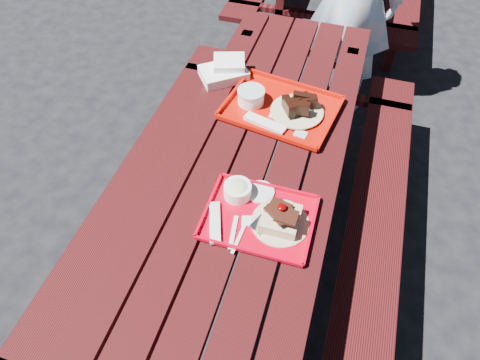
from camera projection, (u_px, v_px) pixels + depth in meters
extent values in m
plane|color=black|center=(248.00, 255.00, 2.36)|extent=(60.00, 60.00, 0.00)
cube|color=#3F0C0D|center=(184.00, 152.00, 1.86)|extent=(0.14, 2.40, 0.04)
cube|color=#3F0C0D|center=(217.00, 160.00, 1.83)|extent=(0.14, 2.40, 0.04)
cube|color=#3F0C0D|center=(250.00, 168.00, 1.80)|extent=(0.14, 2.40, 0.04)
cube|color=#3F0C0D|center=(285.00, 176.00, 1.77)|extent=(0.14, 2.40, 0.04)
cube|color=#3F0C0D|center=(321.00, 184.00, 1.74)|extent=(0.14, 2.40, 0.04)
cube|color=#3F0C0D|center=(138.00, 182.00, 2.14)|extent=(0.25, 2.40, 0.04)
cube|color=#3F0C0D|center=(200.00, 109.00, 2.82)|extent=(0.06, 0.06, 0.42)
cube|color=#3F0C0D|center=(373.00, 240.00, 1.92)|extent=(0.25, 2.40, 0.04)
cube|color=#3F0C0D|center=(379.00, 146.00, 2.60)|extent=(0.06, 0.06, 0.42)
cube|color=#3F0C0D|center=(246.00, 86.00, 2.72)|extent=(0.06, 0.06, 0.75)
cube|color=#3F0C0D|center=(341.00, 104.00, 2.60)|extent=(0.06, 0.06, 0.75)
cube|color=#3F0C0D|center=(293.00, 88.00, 2.62)|extent=(1.40, 0.06, 0.04)
cube|color=#3F0C0D|center=(248.00, 23.00, 3.51)|extent=(0.06, 0.06, 0.42)
cube|color=#3F0C0D|center=(393.00, 47.00, 3.29)|extent=(0.06, 0.06, 0.42)
cube|color=#3F0C0D|center=(279.00, 17.00, 3.26)|extent=(0.06, 0.06, 0.75)
cube|color=#3F0C0D|center=(359.00, 30.00, 3.14)|extent=(0.06, 0.06, 0.75)
cube|color=#3F0C0D|center=(319.00, 16.00, 3.16)|extent=(1.40, 0.06, 0.04)
cube|color=#C30018|center=(259.00, 219.00, 1.60)|extent=(0.40, 0.31, 0.01)
cube|color=#C30018|center=(269.00, 186.00, 1.69)|extent=(0.40, 0.01, 0.02)
cube|color=#C30018|center=(248.00, 251.00, 1.50)|extent=(0.40, 0.01, 0.02)
cube|color=#C30018|center=(312.00, 229.00, 1.56)|extent=(0.01, 0.31, 0.02)
cube|color=#C30018|center=(209.00, 204.00, 1.63)|extent=(0.01, 0.31, 0.02)
cylinder|color=tan|center=(280.00, 223.00, 1.58)|extent=(0.22, 0.22, 0.01)
cube|color=#CEB48B|center=(278.00, 226.00, 1.54)|extent=(0.14, 0.06, 0.04)
cube|color=#CEB48B|center=(283.00, 211.00, 1.58)|extent=(0.14, 0.06, 0.04)
ellipsoid|color=#590000|center=(282.00, 205.00, 1.50)|extent=(0.03, 0.03, 0.01)
cylinder|color=white|center=(238.00, 190.00, 1.65)|extent=(0.11, 0.11, 0.05)
ellipsoid|color=beige|center=(238.00, 188.00, 1.64)|extent=(0.09, 0.09, 0.04)
cylinder|color=silver|center=(260.00, 192.00, 1.67)|extent=(0.11, 0.11, 0.01)
cube|color=white|center=(215.00, 222.00, 1.58)|extent=(0.10, 0.18, 0.01)
cube|color=white|center=(233.00, 232.00, 1.55)|extent=(0.04, 0.15, 0.01)
cube|color=white|center=(240.00, 236.00, 1.54)|extent=(0.02, 0.15, 0.00)
cube|color=silver|center=(248.00, 221.00, 1.59)|extent=(0.05, 0.05, 0.00)
cube|color=#B50F04|center=(281.00, 109.00, 2.00)|extent=(0.54, 0.45, 0.01)
cube|color=#B50F04|center=(296.00, 84.00, 2.09)|extent=(0.49, 0.09, 0.02)
cube|color=#B50F04|center=(265.00, 132.00, 1.88)|extent=(0.49, 0.09, 0.02)
cube|color=#B50F04|center=(331.00, 122.00, 1.92)|extent=(0.07, 0.38, 0.02)
cube|color=#B50F04|center=(234.00, 92.00, 2.05)|extent=(0.07, 0.38, 0.02)
cube|color=silver|center=(292.00, 111.00, 1.97)|extent=(0.19, 0.19, 0.01)
cylinder|color=#C4B987|center=(297.00, 111.00, 1.96)|extent=(0.24, 0.24, 0.01)
cylinder|color=white|center=(251.00, 97.00, 2.00)|extent=(0.12, 0.12, 0.06)
cylinder|color=silver|center=(251.00, 91.00, 1.97)|extent=(0.13, 0.13, 0.01)
cube|color=white|center=(265.00, 123.00, 1.92)|extent=(0.21, 0.10, 0.02)
cube|color=#B0C7C4|center=(301.00, 134.00, 1.88)|extent=(0.06, 0.05, 0.00)
cube|color=white|center=(224.00, 74.00, 2.14)|extent=(0.28, 0.27, 0.05)
cube|color=white|center=(229.00, 63.00, 2.12)|extent=(0.18, 0.16, 0.04)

